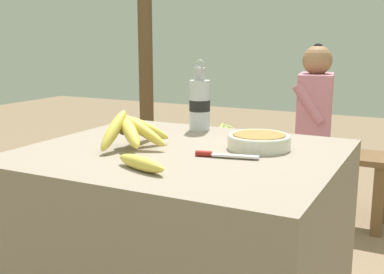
% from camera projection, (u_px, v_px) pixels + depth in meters
% --- Properties ---
extents(market_counter, '(1.10, 0.95, 0.76)m').
position_uv_depth(market_counter, '(182.00, 248.00, 1.81)').
color(market_counter, gray).
rests_on(market_counter, ground_plane).
extents(banana_bunch_ripe, '(0.22, 0.36, 0.15)m').
position_uv_depth(banana_bunch_ripe, '(133.00, 129.00, 1.75)').
color(banana_bunch_ripe, '#4C381E').
rests_on(banana_bunch_ripe, market_counter).
extents(serving_bowl, '(0.23, 0.23, 0.05)m').
position_uv_depth(serving_bowl, '(259.00, 141.00, 1.74)').
color(serving_bowl, silver).
rests_on(serving_bowl, market_counter).
extents(water_bottle, '(0.09, 0.09, 0.31)m').
position_uv_depth(water_bottle, '(200.00, 104.00, 2.08)').
color(water_bottle, silver).
rests_on(water_bottle, market_counter).
extents(loose_banana_front, '(0.22, 0.11, 0.04)m').
position_uv_depth(loose_banana_front, '(141.00, 163.00, 1.46)').
color(loose_banana_front, '#E0C64C').
rests_on(loose_banana_front, market_counter).
extents(knife, '(0.22, 0.07, 0.02)m').
position_uv_depth(knife, '(218.00, 154.00, 1.62)').
color(knife, '#BCBCC1').
rests_on(knife, market_counter).
extents(wooden_bench, '(1.48, 0.32, 0.46)m').
position_uv_depth(wooden_bench, '(279.00, 158.00, 3.18)').
color(wooden_bench, brown).
rests_on(wooden_bench, ground_plane).
extents(seated_vendor, '(0.44, 0.42, 1.12)m').
position_uv_depth(seated_vendor, '(306.00, 120.00, 3.01)').
color(seated_vendor, '#232328').
rests_on(seated_vendor, ground_plane).
extents(banana_bunch_green, '(0.20, 0.32, 0.14)m').
position_uv_depth(banana_bunch_green, '(227.00, 131.00, 3.31)').
color(banana_bunch_green, '#4C381E').
rests_on(banana_bunch_green, wooden_bench).
extents(support_post_near, '(0.12, 0.12, 2.31)m').
position_uv_depth(support_post_near, '(145.00, 38.00, 3.90)').
color(support_post_near, brown).
rests_on(support_post_near, ground_plane).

